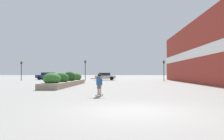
% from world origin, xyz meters
% --- Properties ---
extents(ground_plane, '(300.00, 300.00, 0.00)m').
position_xyz_m(ground_plane, '(0.00, 0.00, 0.00)').
color(ground_plane, gray).
extents(building_wall_right, '(0.67, 45.53, 8.18)m').
position_xyz_m(building_wall_right, '(8.99, 15.59, 4.09)').
color(building_wall_right, maroon).
rests_on(building_wall_right, ground_plane).
extents(planter_box, '(1.68, 12.11, 1.49)m').
position_xyz_m(planter_box, '(-6.34, 14.57, 0.53)').
color(planter_box, gray).
rests_on(planter_box, ground_plane).
extents(skateboard, '(0.43, 0.80, 0.10)m').
position_xyz_m(skateboard, '(-1.79, 4.72, 0.07)').
color(skateboard, navy).
rests_on(skateboard, ground_plane).
extents(skateboarder, '(1.07, 0.45, 1.19)m').
position_xyz_m(skateboarder, '(-1.79, 4.72, 0.82)').
color(skateboarder, tan).
rests_on(skateboarder, skateboard).
extents(car_leftmost, '(4.65, 1.89, 1.38)m').
position_xyz_m(car_leftmost, '(16.99, 33.47, 0.75)').
color(car_leftmost, black).
rests_on(car_leftmost, ground_plane).
extents(car_center_left, '(3.96, 1.92, 1.42)m').
position_xyz_m(car_center_left, '(-3.84, 34.17, 0.76)').
color(car_center_left, '#BCBCC1').
rests_on(car_center_left, ground_plane).
extents(car_center_right, '(4.40, 1.96, 1.49)m').
position_xyz_m(car_center_right, '(-15.98, 36.56, 0.80)').
color(car_center_right, navy).
rests_on(car_center_right, ground_plane).
extents(traffic_light_left, '(0.28, 0.30, 3.55)m').
position_xyz_m(traffic_light_left, '(-7.00, 30.06, 2.42)').
color(traffic_light_left, black).
rests_on(traffic_light_left, ground_plane).
extents(traffic_light_right, '(0.28, 0.30, 3.49)m').
position_xyz_m(traffic_light_right, '(6.63, 30.36, 2.38)').
color(traffic_light_right, black).
rests_on(traffic_light_right, ground_plane).
extents(traffic_light_far_left, '(0.28, 0.30, 3.43)m').
position_xyz_m(traffic_light_far_left, '(-18.49, 30.21, 2.34)').
color(traffic_light_far_left, black).
rests_on(traffic_light_far_left, ground_plane).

